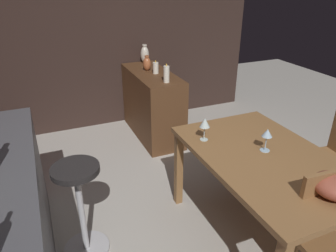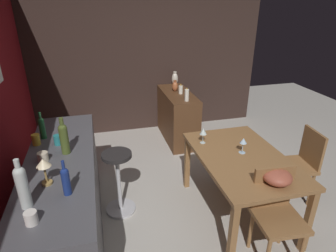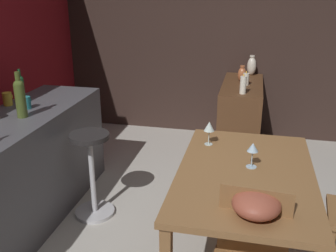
# 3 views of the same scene
# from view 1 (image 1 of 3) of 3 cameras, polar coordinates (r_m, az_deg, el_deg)

# --- Properties ---
(ground_plane) EXTENTS (9.00, 9.00, 0.00)m
(ground_plane) POSITION_cam_1_polar(r_m,az_deg,el_deg) (2.60, 7.67, -20.66)
(ground_plane) COLOR #B7B2A8
(wall_side_right) EXTENTS (0.10, 4.40, 2.60)m
(wall_side_right) POSITION_cam_1_polar(r_m,az_deg,el_deg) (4.16, -13.93, 17.03)
(wall_side_right) COLOR #33231E
(wall_side_right) RESTS_ON ground_plane
(dining_table) EXTENTS (1.35, 0.86, 0.74)m
(dining_table) POSITION_cam_1_polar(r_m,az_deg,el_deg) (2.34, 17.15, -6.97)
(dining_table) COLOR olive
(dining_table) RESTS_ON ground_plane
(sideboard_cabinet) EXTENTS (1.10, 0.44, 0.82)m
(sideboard_cabinet) POSITION_cam_1_polar(r_m,az_deg,el_deg) (3.94, -2.83, 3.86)
(sideboard_cabinet) COLOR #56351E
(sideboard_cabinet) RESTS_ON ground_plane
(chair_near_window) EXTENTS (0.43, 0.43, 0.88)m
(chair_near_window) POSITION_cam_1_polar(r_m,az_deg,el_deg) (2.18, 27.61, -17.41)
(chair_near_window) COLOR olive
(chair_near_window) RESTS_ON ground_plane
(chair_by_doorway) EXTENTS (0.44, 0.44, 0.88)m
(chair_by_doorway) POSITION_cam_1_polar(r_m,az_deg,el_deg) (3.02, 27.69, -4.94)
(chair_by_doorway) COLOR olive
(chair_by_doorway) RESTS_ON ground_plane
(bar_stool) EXTENTS (0.34, 0.34, 0.74)m
(bar_stool) POSITION_cam_1_polar(r_m,az_deg,el_deg) (2.37, -15.38, -14.14)
(bar_stool) COLOR #262323
(bar_stool) RESTS_ON ground_plane
(wine_glass_left) EXTENTS (0.08, 0.08, 0.18)m
(wine_glass_left) POSITION_cam_1_polar(r_m,az_deg,el_deg) (2.36, 6.64, 0.50)
(wine_glass_left) COLOR silver
(wine_glass_left) RESTS_ON dining_table
(wine_glass_right) EXTENTS (0.07, 0.07, 0.17)m
(wine_glass_right) POSITION_cam_1_polar(r_m,az_deg,el_deg) (2.30, 17.41, -1.40)
(wine_glass_right) COLOR silver
(wine_glass_right) RESTS_ON dining_table
(fruit_bowl) EXTENTS (0.25, 0.25, 0.13)m
(fruit_bowl) POSITION_cam_1_polar(r_m,az_deg,el_deg) (2.04, 27.92, -9.47)
(fruit_bowl) COLOR #9E4C38
(fruit_bowl) RESTS_ON dining_table
(pillar_candle_tall) EXTENTS (0.06, 0.06, 0.20)m
(pillar_candle_tall) POSITION_cam_1_polar(r_m,az_deg,el_deg) (3.42, -0.28, 9.31)
(pillar_candle_tall) COLOR white
(pillar_candle_tall) RESTS_ON sideboard_cabinet
(pillar_candle_short) EXTENTS (0.07, 0.07, 0.16)m
(pillar_candle_short) POSITION_cam_1_polar(r_m,az_deg,el_deg) (3.76, -2.23, 10.41)
(pillar_candle_short) COLOR white
(pillar_candle_short) RESTS_ON sideboard_cabinet
(vase_copper) EXTENTS (0.10, 0.10, 0.18)m
(vase_copper) POSITION_cam_1_polar(r_m,az_deg,el_deg) (3.88, -3.80, 11.15)
(vase_copper) COLOR #B26038
(vase_copper) RESTS_ON sideboard_cabinet
(vase_ceramic_ivory) EXTENTS (0.11, 0.11, 0.24)m
(vase_ceramic_ivory) POSITION_cam_1_polar(r_m,az_deg,el_deg) (4.23, -4.20, 12.74)
(vase_ceramic_ivory) COLOR beige
(vase_ceramic_ivory) RESTS_ON sideboard_cabinet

